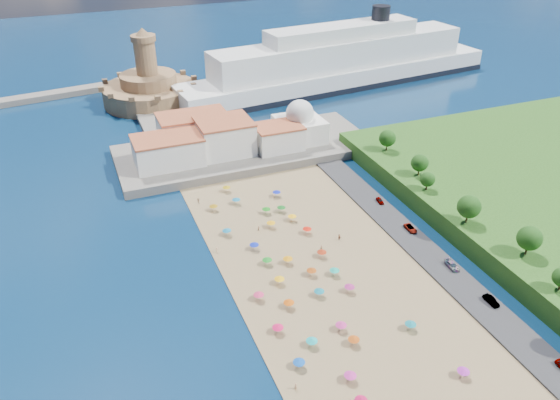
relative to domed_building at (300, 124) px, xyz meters
name	(u,v)px	position (x,y,z in m)	size (l,w,h in m)	color
ground	(303,279)	(-30.00, -71.00, -8.97)	(700.00, 700.00, 0.00)	#071938
terrace	(246,150)	(-20.00, 2.00, -7.47)	(90.00, 36.00, 3.00)	#59544C
jetty	(165,124)	(-42.00, 37.00, -7.77)	(18.00, 70.00, 2.40)	#59544C
waterfront_buildings	(209,138)	(-33.05, 2.64, -1.10)	(57.00, 29.00, 11.00)	silver
domed_building	(300,124)	(0.00, 0.00, 0.00)	(16.00, 16.00, 15.00)	silver
fortress	(149,88)	(-42.00, 67.00, -2.29)	(40.00, 40.00, 32.40)	#9B744D
cruise_ship	(340,64)	(45.83, 57.19, 1.36)	(161.25, 41.00, 34.90)	black
beach_parasols	(323,308)	(-31.03, -84.56, -6.83)	(31.89, 115.46, 2.20)	gray
beachgoers	(290,271)	(-32.23, -68.33, -7.86)	(33.11, 99.55, 1.87)	tan
parked_cars	(451,265)	(6.00, -81.14, -7.60)	(2.37, 73.95, 1.44)	gray
hillside_trees	(487,217)	(18.36, -77.10, 1.30)	(11.64, 112.77, 7.92)	#382314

